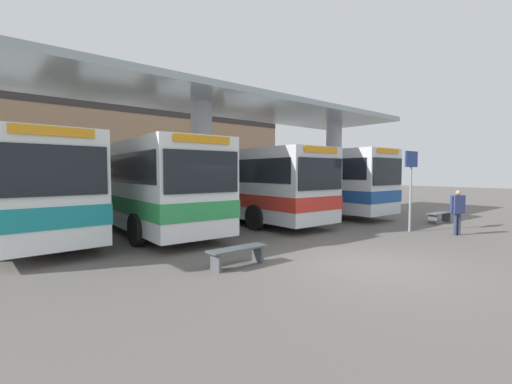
% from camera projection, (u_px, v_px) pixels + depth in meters
% --- Properties ---
extents(ground_plane, '(100.00, 100.00, 0.00)m').
position_uv_depth(ground_plane, '(369.00, 265.00, 8.32)').
color(ground_plane, '#605B56').
extents(townhouse_backdrop, '(40.00, 0.58, 9.70)m').
position_uv_depth(townhouse_backdrop, '(90.00, 130.00, 27.50)').
color(townhouse_backdrop, '#9E7A5B').
rests_on(townhouse_backdrop, ground_plane).
extents(station_canopy, '(22.56, 5.27, 5.39)m').
position_uv_depth(station_canopy, '(201.00, 119.00, 14.15)').
color(station_canopy, silver).
rests_on(station_canopy, ground_plane).
extents(transit_bus_left_bay, '(3.08, 11.51, 3.37)m').
position_uv_depth(transit_bus_left_bay, '(21.00, 183.00, 12.32)').
color(transit_bus_left_bay, white).
rests_on(transit_bus_left_bay, ground_plane).
extents(transit_bus_center_bay, '(3.05, 10.27, 3.33)m').
position_uv_depth(transit_bus_center_bay, '(142.00, 183.00, 13.64)').
color(transit_bus_center_bay, white).
rests_on(transit_bus_center_bay, ground_plane).
extents(transit_bus_right_bay, '(2.95, 11.93, 3.22)m').
position_uv_depth(transit_bus_right_bay, '(230.00, 182.00, 16.98)').
color(transit_bus_right_bay, silver).
rests_on(transit_bus_right_bay, ground_plane).
extents(transit_bus_far_right_bay, '(2.87, 11.36, 3.35)m').
position_uv_depth(transit_bus_far_right_bay, '(297.00, 179.00, 19.53)').
color(transit_bus_far_right_bay, silver).
rests_on(transit_bus_far_right_bay, ground_plane).
extents(waiting_bench_near_pillar, '(1.75, 0.44, 0.46)m').
position_uv_depth(waiting_bench_near_pillar, '(440.00, 215.00, 15.39)').
color(waiting_bench_near_pillar, '#4C5156').
rests_on(waiting_bench_near_pillar, ground_plane).
extents(waiting_bench_mid_platform, '(1.56, 0.44, 0.46)m').
position_uv_depth(waiting_bench_mid_platform, '(238.00, 253.00, 8.20)').
color(waiting_bench_mid_platform, '#4C5156').
rests_on(waiting_bench_mid_platform, ground_plane).
extents(info_sign_platform, '(0.90, 0.09, 3.07)m').
position_uv_depth(info_sign_platform, '(411.00, 175.00, 12.99)').
color(info_sign_platform, gray).
rests_on(info_sign_platform, ground_plane).
extents(pedestrian_waiting, '(0.57, 0.41, 1.62)m').
position_uv_depth(pedestrian_waiting, '(458.00, 208.00, 12.28)').
color(pedestrian_waiting, '#333856').
rests_on(pedestrian_waiting, ground_plane).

